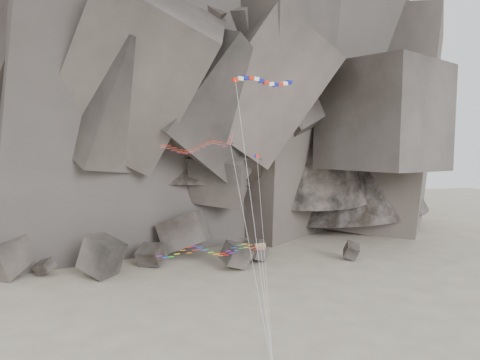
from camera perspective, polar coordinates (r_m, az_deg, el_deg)
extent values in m
plane|color=#A8A187|center=(55.53, -3.34, -19.65)|extent=(260.00, 260.00, 0.00)
cube|color=#47423F|center=(87.56, 1.78, -9.14)|extent=(5.76, 5.42, 4.18)
cube|color=#47423F|center=(86.32, -10.79, -9.40)|extent=(5.94, 5.93, 4.26)
cube|color=#47423F|center=(81.72, -16.45, -9.40)|extent=(8.55, 7.74, 7.22)
cube|color=#47423F|center=(85.90, -22.72, -10.18)|extent=(4.03, 3.62, 3.21)
cube|color=#47423F|center=(91.47, 1.22, -8.41)|extent=(6.52, 6.83, 4.01)
cube|color=#47423F|center=(91.01, 13.41, -8.77)|extent=(3.56, 3.92, 3.85)
cube|color=#47423F|center=(88.10, -27.25, -8.87)|extent=(11.19, 11.05, 7.21)
cube|color=#47423F|center=(82.58, -0.47, -9.75)|extent=(6.03, 5.12, 5.36)
cube|color=#47423F|center=(91.64, -6.76, -7.42)|extent=(11.27, 9.77, 9.48)
cylinder|color=silver|center=(49.24, 1.09, -7.74)|extent=(1.32, 16.47, 21.09)
cube|color=red|center=(54.38, -0.60, 12.11)|extent=(0.75, 0.62, 0.43)
cube|color=white|center=(54.70, 0.04, 12.26)|extent=(0.78, 0.63, 0.48)
cube|color=navy|center=(54.98, 0.68, 12.35)|extent=(0.80, 0.63, 0.51)
cube|color=red|center=(55.24, 1.33, 12.33)|extent=(0.80, 0.63, 0.52)
cube|color=white|center=(55.49, 1.96, 12.20)|extent=(0.79, 0.63, 0.49)
cube|color=navy|center=(55.75, 2.59, 12.00)|extent=(0.76, 0.62, 0.45)
cube|color=red|center=(56.05, 3.20, 11.77)|extent=(0.78, 0.62, 0.47)
cube|color=white|center=(56.41, 3.79, 11.59)|extent=(0.80, 0.63, 0.51)
cube|color=navy|center=(56.82, 4.36, 11.50)|extent=(0.80, 0.63, 0.52)
cube|color=red|center=(57.27, 4.92, 11.52)|extent=(0.79, 0.63, 0.50)
cube|color=white|center=(57.75, 5.47, 11.63)|extent=(0.77, 0.62, 0.46)
cube|color=navy|center=(58.23, 6.01, 11.76)|extent=(0.77, 0.62, 0.46)
cylinder|color=silver|center=(47.59, 1.54, -3.93)|extent=(1.00, 14.41, 28.06)
cube|color=#EAFA0D|center=(52.90, 2.51, -8.01)|extent=(1.26, 0.69, 0.66)
cube|color=#0CB219|center=(52.81, 2.55, -8.31)|extent=(1.04, 0.53, 0.45)
cylinder|color=silver|center=(48.87, 3.26, -14.99)|extent=(1.37, 11.39, 9.47)
cube|color=red|center=(52.81, 2.08, 2.93)|extent=(0.58, 0.07, 0.37)
cube|color=navy|center=(52.78, 1.88, 2.93)|extent=(0.21, 0.06, 0.38)
cylinder|color=silver|center=(47.99, 3.02, -9.12)|extent=(1.24, 12.81, 19.44)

